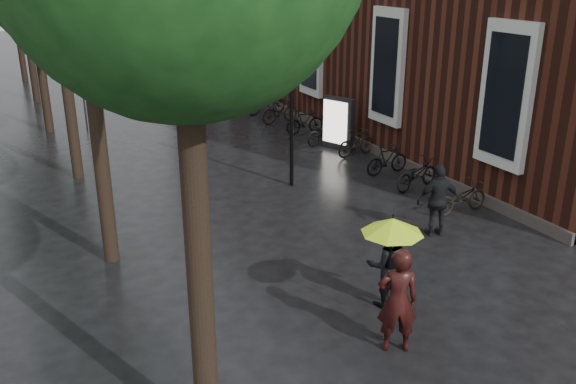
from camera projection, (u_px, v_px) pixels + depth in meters
person_burgundy at (398, 300)px, 9.88m from camera, size 0.79×0.68×1.84m
person_black at (387, 265)px, 11.25m from camera, size 0.97×0.87×1.64m
lime_umbrella at (393, 226)px, 10.24m from camera, size 1.08×1.08×1.59m
pedestrian_walking at (438, 201)px, 14.17m from camera, size 1.10×0.72×1.74m
parked_bicycles at (309, 124)px, 22.61m from camera, size 2.00×16.26×1.01m
ad_lightbox at (338, 123)px, 20.90m from camera, size 0.28×1.19×1.79m
lamp_post at (292, 104)px, 16.86m from camera, size 0.20×0.20×3.96m
cycle_sign at (82, 75)px, 23.16m from camera, size 0.16×0.56×3.10m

